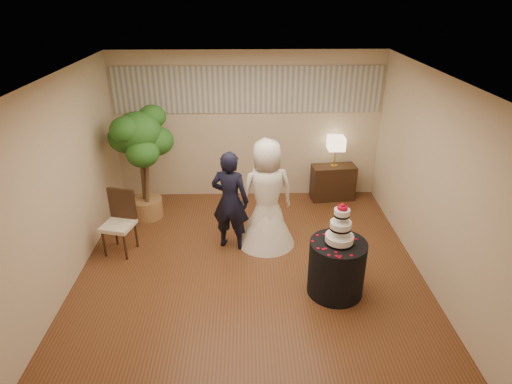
{
  "coord_description": "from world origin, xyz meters",
  "views": [
    {
      "loc": [
        -0.04,
        -5.29,
        3.81
      ],
      "look_at": [
        0.1,
        0.4,
        1.05
      ],
      "focal_mm": 30.0,
      "sensor_mm": 36.0,
      "label": 1
    }
  ],
  "objects_px": {
    "bride": "(267,194)",
    "cake_table": "(336,268)",
    "table_lamp": "(335,152)",
    "ficus_tree": "(142,164)",
    "side_chair": "(118,224)",
    "groom": "(230,201)",
    "console": "(333,182)",
    "wedding_cake": "(341,224)"
  },
  "relations": [
    {
      "from": "bride",
      "to": "table_lamp",
      "type": "relative_size",
      "value": 3.05
    },
    {
      "from": "ficus_tree",
      "to": "side_chair",
      "type": "bearing_deg",
      "value": -99.16
    },
    {
      "from": "console",
      "to": "side_chair",
      "type": "relative_size",
      "value": 0.82
    },
    {
      "from": "wedding_cake",
      "to": "side_chair",
      "type": "height_order",
      "value": "wedding_cake"
    },
    {
      "from": "side_chair",
      "to": "console",
      "type": "bearing_deg",
      "value": 40.1
    },
    {
      "from": "console",
      "to": "bride",
      "type": "bearing_deg",
      "value": -137.05
    },
    {
      "from": "bride",
      "to": "cake_table",
      "type": "relative_size",
      "value": 2.25
    },
    {
      "from": "cake_table",
      "to": "ficus_tree",
      "type": "relative_size",
      "value": 0.38
    },
    {
      "from": "console",
      "to": "table_lamp",
      "type": "relative_size",
      "value": 1.43
    },
    {
      "from": "cake_table",
      "to": "wedding_cake",
      "type": "height_order",
      "value": "wedding_cake"
    },
    {
      "from": "groom",
      "to": "table_lamp",
      "type": "relative_size",
      "value": 2.8
    },
    {
      "from": "cake_table",
      "to": "wedding_cake",
      "type": "distance_m",
      "value": 0.68
    },
    {
      "from": "table_lamp",
      "to": "cake_table",
      "type": "bearing_deg",
      "value": -99.71
    },
    {
      "from": "ficus_tree",
      "to": "bride",
      "type": "bearing_deg",
      "value": -23.57
    },
    {
      "from": "cake_table",
      "to": "wedding_cake",
      "type": "relative_size",
      "value": 1.36
    },
    {
      "from": "bride",
      "to": "side_chair",
      "type": "bearing_deg",
      "value": -8.63
    },
    {
      "from": "ficus_tree",
      "to": "groom",
      "type": "bearing_deg",
      "value": -33.15
    },
    {
      "from": "bride",
      "to": "ficus_tree",
      "type": "height_order",
      "value": "ficus_tree"
    },
    {
      "from": "table_lamp",
      "to": "ficus_tree",
      "type": "relative_size",
      "value": 0.28
    },
    {
      "from": "bride",
      "to": "side_chair",
      "type": "distance_m",
      "value": 2.34
    },
    {
      "from": "wedding_cake",
      "to": "console",
      "type": "height_order",
      "value": "wedding_cake"
    },
    {
      "from": "bride",
      "to": "cake_table",
      "type": "distance_m",
      "value": 1.63
    },
    {
      "from": "bride",
      "to": "ficus_tree",
      "type": "distance_m",
      "value": 2.31
    },
    {
      "from": "cake_table",
      "to": "wedding_cake",
      "type": "xyz_separation_m",
      "value": [
        0.0,
        0.0,
        0.68
      ]
    },
    {
      "from": "table_lamp",
      "to": "ficus_tree",
      "type": "height_order",
      "value": "ficus_tree"
    },
    {
      "from": "cake_table",
      "to": "console",
      "type": "height_order",
      "value": "cake_table"
    },
    {
      "from": "groom",
      "to": "console",
      "type": "xyz_separation_m",
      "value": [
        1.94,
        1.66,
        -0.47
      ]
    },
    {
      "from": "wedding_cake",
      "to": "table_lamp",
      "type": "bearing_deg",
      "value": 80.29
    },
    {
      "from": "ficus_tree",
      "to": "console",
      "type": "bearing_deg",
      "value": 10.53
    },
    {
      "from": "groom",
      "to": "cake_table",
      "type": "relative_size",
      "value": 2.06
    },
    {
      "from": "groom",
      "to": "cake_table",
      "type": "distance_m",
      "value": 1.92
    },
    {
      "from": "table_lamp",
      "to": "wedding_cake",
      "type": "bearing_deg",
      "value": -99.71
    },
    {
      "from": "wedding_cake",
      "to": "ficus_tree",
      "type": "xyz_separation_m",
      "value": [
        -3.0,
        2.2,
        -0.05
      ]
    },
    {
      "from": "bride",
      "to": "side_chair",
      "type": "height_order",
      "value": "bride"
    },
    {
      "from": "cake_table",
      "to": "side_chair",
      "type": "height_order",
      "value": "side_chair"
    },
    {
      "from": "groom",
      "to": "console",
      "type": "height_order",
      "value": "groom"
    },
    {
      "from": "wedding_cake",
      "to": "ficus_tree",
      "type": "height_order",
      "value": "ficus_tree"
    },
    {
      "from": "table_lamp",
      "to": "ficus_tree",
      "type": "distance_m",
      "value": 3.54
    },
    {
      "from": "ficus_tree",
      "to": "side_chair",
      "type": "height_order",
      "value": "ficus_tree"
    },
    {
      "from": "cake_table",
      "to": "ficus_tree",
      "type": "bearing_deg",
      "value": 143.79
    },
    {
      "from": "bride",
      "to": "table_lamp",
      "type": "xyz_separation_m",
      "value": [
        1.37,
        1.57,
        0.09
      ]
    },
    {
      "from": "cake_table",
      "to": "table_lamp",
      "type": "xyz_separation_m",
      "value": [
        0.49,
        2.84,
        0.59
      ]
    }
  ]
}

